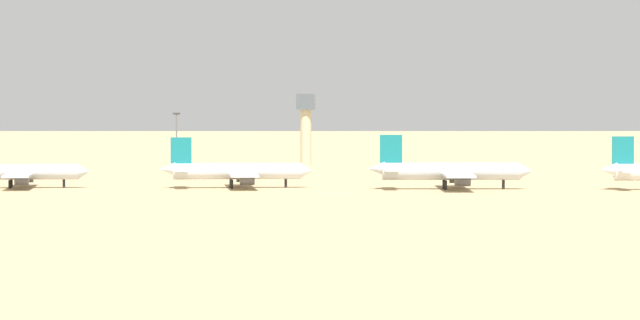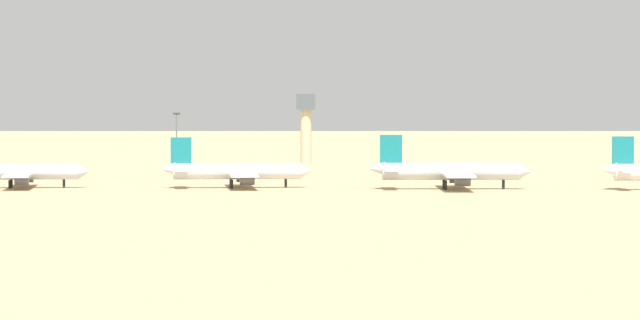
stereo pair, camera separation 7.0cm
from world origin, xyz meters
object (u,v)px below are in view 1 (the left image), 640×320
Objects in this scene: parked_jet_red_2 at (15,172)px; parked_jet_teal_4 at (450,171)px; parked_jet_teal_3 at (236,171)px; light_pole_west at (177,138)px; control_tower at (306,122)px.

parked_jet_red_2 is 94.03m from parked_jet_teal_4.
parked_jet_teal_3 is at bearing 172.89° from parked_jet_teal_4.
light_pole_west is at bearing 64.24° from parked_jet_red_2.
light_pole_west reaches higher than parked_jet_red_2.
parked_jet_teal_4 is at bearing -7.97° from parked_jet_red_2.
control_tower is (52.61, 129.45, 8.97)m from parked_jet_red_2.
parked_jet_red_2 is at bearing 174.74° from parked_jet_teal_3.
parked_jet_red_2 is at bearing -112.12° from control_tower.
parked_jet_teal_3 is (47.70, 4.15, 0.12)m from parked_jet_red_2.
parked_jet_teal_3 is 2.13× the size of light_pole_west.
control_tower is (4.90, 125.31, 8.85)m from parked_jet_teal_3.
control_tower reaches higher than parked_jet_red_2.
control_tower is at bearing 77.53° from parked_jet_teal_3.
parked_jet_teal_3 is at bearing -92.24° from control_tower.
light_pole_west reaches higher than parked_jet_teal_4.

